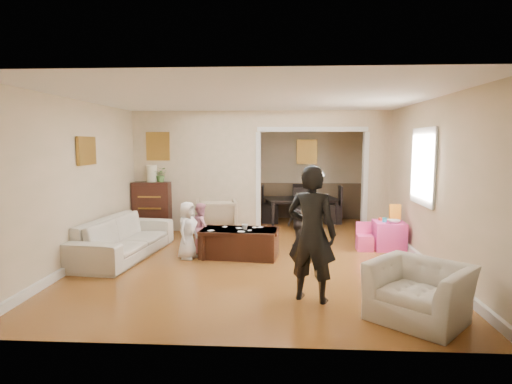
# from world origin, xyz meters

# --- Properties ---
(floor) EXTENTS (7.00, 7.00, 0.00)m
(floor) POSITION_xyz_m (0.00, 0.00, 0.00)
(floor) COLOR #A25E29
(floor) RESTS_ON ground
(partition_left) EXTENTS (2.75, 0.18, 2.60)m
(partition_left) POSITION_xyz_m (-1.38, 1.80, 1.30)
(partition_left) COLOR beige
(partition_left) RESTS_ON ground
(partition_right) EXTENTS (0.55, 0.18, 2.60)m
(partition_right) POSITION_xyz_m (2.48, 1.80, 1.30)
(partition_right) COLOR beige
(partition_right) RESTS_ON ground
(partition_header) EXTENTS (2.22, 0.18, 0.35)m
(partition_header) POSITION_xyz_m (1.10, 1.80, 2.42)
(partition_header) COLOR beige
(partition_header) RESTS_ON partition_right
(window_pane) EXTENTS (0.03, 0.95, 1.10)m
(window_pane) POSITION_xyz_m (2.73, -0.40, 1.55)
(window_pane) COLOR white
(window_pane) RESTS_ON ground
(framed_art_partition) EXTENTS (0.45, 0.03, 0.55)m
(framed_art_partition) POSITION_xyz_m (-2.20, 1.70, 1.85)
(framed_art_partition) COLOR brown
(framed_art_partition) RESTS_ON partition_left
(framed_art_sofa_wall) EXTENTS (0.03, 0.55, 0.40)m
(framed_art_sofa_wall) POSITION_xyz_m (-2.71, -0.60, 1.80)
(framed_art_sofa_wall) COLOR brown
(framed_art_alcove) EXTENTS (0.45, 0.03, 0.55)m
(framed_art_alcove) POSITION_xyz_m (1.10, 3.44, 1.70)
(framed_art_alcove) COLOR brown
(sofa) EXTENTS (1.15, 2.36, 0.66)m
(sofa) POSITION_xyz_m (-2.21, -0.43, 0.33)
(sofa) COLOR beige
(sofa) RESTS_ON ground
(armchair_back) EXTENTS (0.95, 0.97, 0.76)m
(armchair_back) POSITION_xyz_m (-0.89, 1.32, 0.38)
(armchair_back) COLOR tan
(armchair_back) RESTS_ON ground
(armchair_front) EXTENTS (1.29, 1.28, 0.63)m
(armchair_front) POSITION_xyz_m (1.95, -2.78, 0.32)
(armchair_front) COLOR beige
(armchair_front) RESTS_ON ground
(dresser) EXTENTS (0.79, 0.45, 1.09)m
(dresser) POSITION_xyz_m (-2.33, 1.61, 0.54)
(dresser) COLOR #361810
(dresser) RESTS_ON ground
(table_lamp) EXTENTS (0.22, 0.22, 0.36)m
(table_lamp) POSITION_xyz_m (-2.33, 1.61, 1.27)
(table_lamp) COLOR #EDE8C1
(table_lamp) RESTS_ON dresser
(potted_plant) EXTENTS (0.28, 0.24, 0.31)m
(potted_plant) POSITION_xyz_m (-2.13, 1.61, 1.24)
(potted_plant) COLOR #4C7835
(potted_plant) RESTS_ON dresser
(coffee_table) EXTENTS (1.34, 0.78, 0.48)m
(coffee_table) POSITION_xyz_m (-0.25, -0.33, 0.24)
(coffee_table) COLOR #361911
(coffee_table) RESTS_ON ground
(coffee_cup) EXTENTS (0.12, 0.12, 0.10)m
(coffee_cup) POSITION_xyz_m (-0.15, -0.38, 0.53)
(coffee_cup) COLOR silver
(coffee_cup) RESTS_ON coffee_table
(play_table) EXTENTS (0.54, 0.54, 0.51)m
(play_table) POSITION_xyz_m (2.41, 0.33, 0.26)
(play_table) COLOR #FB42B0
(play_table) RESTS_ON ground
(cereal_box) EXTENTS (0.20, 0.07, 0.30)m
(cereal_box) POSITION_xyz_m (2.53, 0.43, 0.66)
(cereal_box) COLOR yellow
(cereal_box) RESTS_ON play_table
(cyan_cup) EXTENTS (0.08, 0.08, 0.08)m
(cyan_cup) POSITION_xyz_m (2.31, 0.28, 0.55)
(cyan_cup) COLOR teal
(cyan_cup) RESTS_ON play_table
(toy_block) EXTENTS (0.10, 0.08, 0.05)m
(toy_block) POSITION_xyz_m (2.29, 0.45, 0.54)
(toy_block) COLOR #B52816
(toy_block) RESTS_ON play_table
(play_bowl) EXTENTS (0.22, 0.22, 0.05)m
(play_bowl) POSITION_xyz_m (2.46, 0.21, 0.54)
(play_bowl) COLOR white
(play_bowl) RESTS_ON play_table
(dining_table) EXTENTS (1.86, 1.28, 0.60)m
(dining_table) POSITION_xyz_m (0.94, 2.80, 0.30)
(dining_table) COLOR black
(dining_table) RESTS_ON ground
(adult_person) EXTENTS (0.71, 0.60, 1.67)m
(adult_person) POSITION_xyz_m (0.82, -2.25, 0.84)
(adult_person) COLOR black
(adult_person) RESTS_ON ground
(child_kneel_a) EXTENTS (0.43, 0.54, 0.96)m
(child_kneel_a) POSITION_xyz_m (-1.10, -0.48, 0.48)
(child_kneel_a) COLOR white
(child_kneel_a) RESTS_ON ground
(child_kneel_b) EXTENTS (0.42, 0.49, 0.88)m
(child_kneel_b) POSITION_xyz_m (-0.95, -0.03, 0.44)
(child_kneel_b) COLOR pink
(child_kneel_b) RESTS_ON ground
(child_toddler) EXTENTS (0.56, 0.47, 0.90)m
(child_toddler) POSITION_xyz_m (0.80, 0.42, 0.45)
(child_toddler) COLOR black
(child_toddler) RESTS_ON ground
(craft_papers) EXTENTS (0.93, 0.49, 0.00)m
(craft_papers) POSITION_xyz_m (-0.26, -0.32, 0.48)
(craft_papers) COLOR white
(craft_papers) RESTS_ON coffee_table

